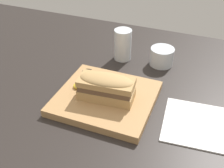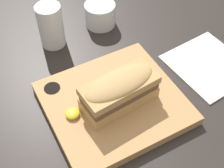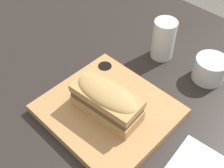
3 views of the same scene
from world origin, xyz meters
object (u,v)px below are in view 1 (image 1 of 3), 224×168
object	(u,v)px
wine_glass	(162,57)
napkin	(195,124)
serving_board	(106,98)
water_glass	(123,47)
sandwich	(106,86)

from	to	relation	value
wine_glass	napkin	size ratio (longest dim) A/B	0.43
wine_glass	napkin	distance (cm)	31.63
serving_board	wine_glass	bearing A→B (deg)	68.62
serving_board	napkin	xyz separation A→B (cm)	(26.61, -0.22, -0.98)
serving_board	water_glass	world-z (taller)	water_glass
water_glass	napkin	world-z (taller)	water_glass
wine_glass	sandwich	bearing A→B (deg)	-109.16
serving_board	water_glass	size ratio (longest dim) A/B	2.47
wine_glass	napkin	xyz separation A→B (cm)	(16.08, -27.11, -2.61)
serving_board	napkin	world-z (taller)	serving_board
serving_board	sandwich	world-z (taller)	sandwich
sandwich	water_glass	bearing A→B (deg)	99.84
sandwich	wine_glass	bearing A→B (deg)	70.84
water_glass	serving_board	bearing A→B (deg)	-81.42
serving_board	wine_glass	xyz separation A→B (cm)	(10.53, 26.89, 1.63)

